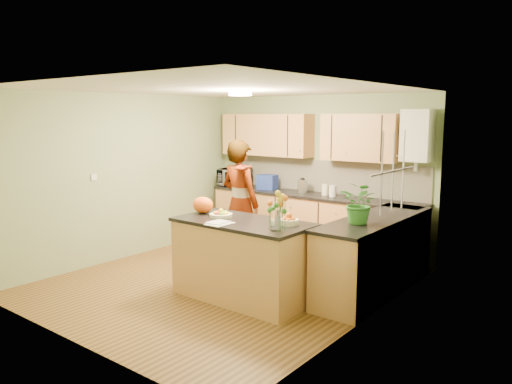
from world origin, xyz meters
The scene contains 28 objects.
floor centered at (0.00, 0.00, 0.00)m, with size 4.50×4.50×0.00m, color #523517.
ceiling centered at (0.00, 0.00, 2.50)m, with size 4.00×4.50×0.02m, color silver.
wall_back centered at (0.00, 2.25, 1.25)m, with size 4.00×0.02×2.50m, color gray.
wall_front centered at (0.00, -2.25, 1.25)m, with size 4.00×0.02×2.50m, color gray.
wall_left centered at (-2.00, 0.00, 1.25)m, with size 0.02×4.50×2.50m, color gray.
wall_right centered at (2.00, 0.00, 1.25)m, with size 0.02×4.50×2.50m, color gray.
back_counter centered at (0.10, 1.95, 0.47)m, with size 3.64×0.62×0.94m.
right_counter centered at (1.70, 0.85, 0.47)m, with size 0.62×2.24×0.94m.
splashback centered at (0.10, 2.23, 1.20)m, with size 3.60×0.02×0.52m, color white.
upper_cabinets centered at (-0.18, 2.08, 1.85)m, with size 3.20×0.34×0.70m.
boiler centered at (1.70, 2.09, 1.90)m, with size 0.40×0.30×0.86m.
window_right centered at (1.99, 0.60, 1.55)m, with size 0.01×1.30×1.05m.
light_switch centered at (-1.99, -0.60, 1.30)m, with size 0.02×0.09×0.09m, color white.
ceiling_lamp centered at (0.00, 0.30, 2.46)m, with size 0.30×0.30×0.07m.
peninsula_island centered at (0.55, -0.32, 0.48)m, with size 1.65×0.85×0.95m.
fruit_dish centered at (0.20, -0.32, 0.99)m, with size 0.28×0.28×0.10m.
orange_bowl centered at (1.10, -0.17, 1.00)m, with size 0.22×0.22×0.13m.
flower_vase centered at (1.15, -0.50, 1.27)m, with size 0.26×0.26×0.48m.
orange_bag centered at (-0.15, -0.27, 1.05)m, with size 0.28×0.23×0.21m, color #FF6015.
papers centered at (0.45, -0.62, 0.95)m, with size 0.22×0.30×0.01m, color silver.
violinist centered at (-0.33, 0.68, 0.92)m, with size 0.67×0.44×1.84m, color #DB9D86.
violin centered at (-0.13, 0.46, 1.47)m, with size 0.62×0.25×0.12m, color #521005, non-canonical shape.
microwave centered at (-1.48, 1.91, 1.09)m, with size 0.55×0.37×0.30m, color white.
blue_box centered at (-0.79, 1.95, 1.06)m, with size 0.31×0.22×0.25m, color navy.
kettle centered at (-0.10, 1.98, 1.06)m, with size 0.15×0.15×0.29m.
jar_cream centered at (0.32, 2.00, 1.03)m, with size 0.11×0.11×0.17m, color #F6EAC5.
jar_white centered at (0.49, 1.92, 1.03)m, with size 0.11×0.11×0.17m, color white.
potted_plant centered at (1.70, 0.39, 1.18)m, with size 0.44×0.38×0.49m, color #2C7125.
Camera 1 is at (4.21, -4.75, 2.17)m, focal length 35.00 mm.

